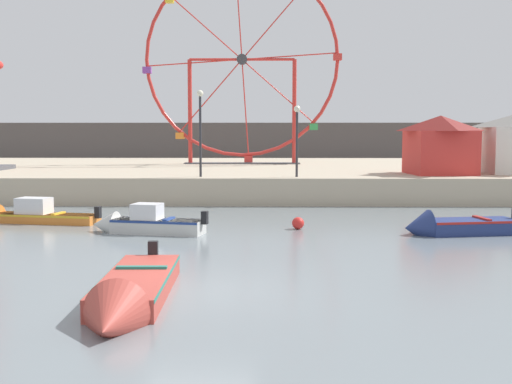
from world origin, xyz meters
TOP-DOWN VIEW (x-y plane):
  - ground_plane at (0.00, 0.00)m, footprint 240.00×240.00m
  - quay_promenade at (0.00, 28.63)m, footprint 110.00×24.20m
  - distant_town_skyline at (0.00, 52.02)m, footprint 140.00×3.00m
  - motorboat_faded_red at (-1.26, -1.47)m, footprint 1.48×5.90m
  - motorboat_pale_grey at (-2.81, 8.30)m, footprint 4.27×1.81m
  - motorboat_orange_hull at (-7.88, 10.95)m, footprint 5.45×1.97m
  - motorboat_navy_blue at (7.94, 8.19)m, footprint 4.24×1.94m
  - ferris_wheel_red_frame at (-0.14, 30.75)m, footprint 13.48×1.20m
  - carnival_booth_red_striped at (10.54, 19.94)m, footprint 3.63×3.87m
  - promenade_lamp_near at (-1.70, 17.69)m, footprint 0.32×0.32m
  - promenade_lamp_far at (3.00, 17.70)m, footprint 0.32×0.32m
  - mooring_buoy_orange at (2.66, 9.28)m, footprint 0.44×0.44m

SIDE VIEW (x-z plane):
  - ground_plane at x=0.00m, z-range 0.00..0.00m
  - mooring_buoy_orange at x=2.66m, z-range 0.00..0.44m
  - motorboat_faded_red at x=-1.26m, z-range -0.39..0.88m
  - motorboat_navy_blue at x=7.94m, z-range -0.34..0.89m
  - motorboat_orange_hull at x=-7.88m, z-range -0.37..0.92m
  - motorboat_pale_grey at x=-2.81m, z-range -0.30..0.98m
  - quay_promenade at x=0.00m, z-range 0.00..1.32m
  - distant_town_skyline at x=0.00m, z-range 0.00..4.40m
  - carnival_booth_red_striped at x=10.54m, z-range 1.39..4.42m
  - promenade_lamp_far at x=3.00m, z-range 1.89..5.35m
  - promenade_lamp_near at x=-1.70m, z-range 1.94..6.16m
  - ferris_wheel_red_frame at x=-0.14m, z-range 1.35..15.03m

